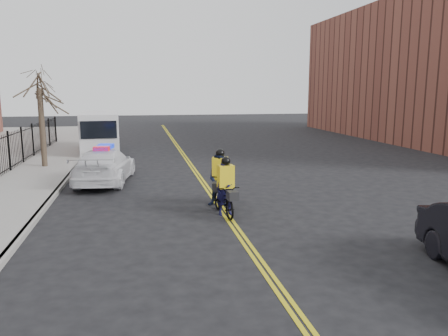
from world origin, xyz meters
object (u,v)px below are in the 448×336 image
Objects in this scene: police_cruiser at (105,166)px; cargo_van at (101,133)px; cyclist_far at (220,184)px; cyclist_near at (226,195)px.

cargo_van is at bearing -76.93° from police_cruiser.
police_cruiser is at bearing -87.37° from cargo_van.
cyclist_near is at bearing -74.44° from cyclist_far.
police_cruiser is at bearing 118.40° from cyclist_near.
cargo_van is 16.55m from cyclist_near.
cyclist_far is at bearing 82.12° from cyclist_near.
cargo_van is 3.05× the size of cyclist_far.
cyclist_near is at bearing -74.55° from cargo_van.
police_cruiser is 2.58× the size of cyclist_far.
cargo_van reaches higher than police_cruiser.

